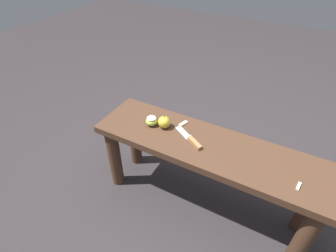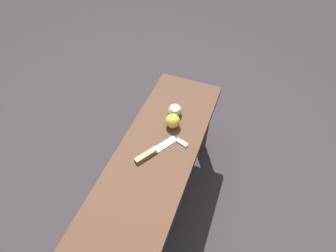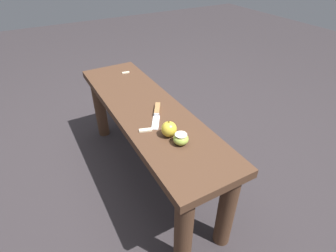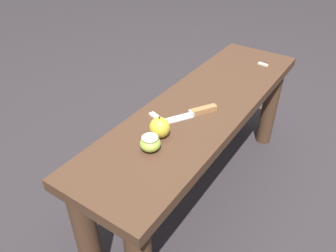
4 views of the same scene
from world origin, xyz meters
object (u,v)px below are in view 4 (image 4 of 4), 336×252
(apple_whole, at_px, (160,128))
(apple_cut, at_px, (150,143))
(knife, at_px, (197,112))
(wooden_bench, at_px, (201,127))

(apple_whole, distance_m, apple_cut, 0.07)
(knife, distance_m, apple_whole, 0.19)
(apple_whole, relative_size, apple_cut, 1.18)
(wooden_bench, relative_size, apple_whole, 15.85)
(wooden_bench, distance_m, knife, 0.15)
(knife, height_order, apple_cut, apple_cut)
(apple_cut, bearing_deg, wooden_bench, 179.57)
(knife, distance_m, apple_cut, 0.26)
(wooden_bench, distance_m, apple_cut, 0.36)
(apple_whole, xyz_separation_m, apple_cut, (0.07, 0.01, -0.01))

